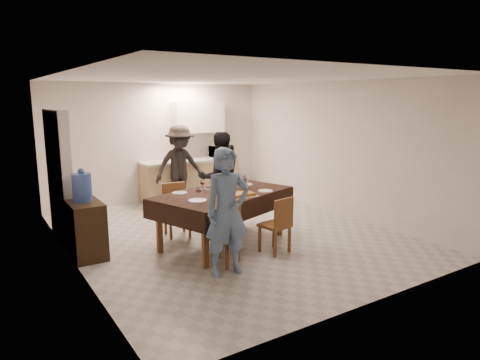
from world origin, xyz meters
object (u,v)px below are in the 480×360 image
object	(u,v)px
person_kitchen	(180,166)
microwave	(221,151)
wine_bottle	(218,183)
console	(85,228)
water_jug	(82,187)
person_near	(227,212)
person_far	(220,178)
savoury_tart	(242,194)
water_pitcher	(243,184)
dining_table	(223,195)

from	to	relation	value
person_kitchen	microwave	bearing A→B (deg)	19.45
wine_bottle	person_kitchen	bearing A→B (deg)	78.55
console	person_kitchen	xyz separation A→B (m)	(2.43, 1.95, 0.45)
microwave	person_kitchen	size ratio (longest dim) A/B	0.29
water_jug	person_near	xyz separation A→B (m)	(1.41, -1.69, -0.19)
person_near	microwave	bearing A→B (deg)	67.32
wine_bottle	person_kitchen	size ratio (longest dim) A/B	0.16
wine_bottle	person_far	xyz separation A→B (m)	(0.60, 1.00, -0.13)
person_near	savoury_tart	bearing A→B (deg)	52.42
console	person_kitchen	size ratio (longest dim) A/B	0.51
microwave	person_far	distance (m)	2.33
person_far	person_kitchen	xyz separation A→B (m)	(-0.09, 1.54, 0.02)
person_far	person_kitchen	size ratio (longest dim) A/B	0.97
water_jug	person_kitchen	size ratio (longest dim) A/B	0.23
person_far	savoury_tart	bearing A→B (deg)	84.57
savoury_tart	person_far	xyz separation A→B (m)	(0.45, 1.43, -0.02)
water_jug	person_near	bearing A→B (deg)	-50.07
water_pitcher	person_far	world-z (taller)	person_far
dining_table	microwave	bearing A→B (deg)	41.41
water_pitcher	savoury_tart	distance (m)	0.42
console	microwave	size ratio (longest dim) A/B	1.78
dining_table	water_jug	xyz separation A→B (m)	(-1.96, 0.64, 0.23)
water_jug	person_far	bearing A→B (deg)	9.36
savoury_tart	person_near	xyz separation A→B (m)	(-0.65, -0.67, -0.02)
savoury_tart	person_kitchen	bearing A→B (deg)	83.01
savoury_tart	person_near	world-z (taller)	person_near
water_jug	person_kitchen	distance (m)	3.12
console	person_far	xyz separation A→B (m)	(2.51, 0.41, 0.43)
console	microwave	xyz separation A→B (m)	(3.70, 2.40, 0.64)
dining_table	console	size ratio (longest dim) A/B	2.73
water_pitcher	person_far	size ratio (longest dim) A/B	0.12
water_pitcher	savoury_tart	bearing A→B (deg)	-127.15
console	wine_bottle	world-z (taller)	wine_bottle
water_pitcher	person_kitchen	size ratio (longest dim) A/B	0.12
water_pitcher	person_kitchen	world-z (taller)	person_kitchen
dining_table	person_far	size ratio (longest dim) A/B	1.44
wine_bottle	water_pitcher	world-z (taller)	wine_bottle
person_near	water_pitcher	bearing A→B (deg)	54.57
dining_table	person_far	world-z (taller)	person_far
microwave	person_kitchen	world-z (taller)	person_kitchen
water_jug	wine_bottle	bearing A→B (deg)	-17.05
wine_bottle	person_far	distance (m)	1.17
dining_table	console	bearing A→B (deg)	143.21
water_pitcher	person_near	size ratio (longest dim) A/B	0.12
console	wine_bottle	bearing A→B (deg)	-17.05
console	microwave	world-z (taller)	microwave
water_jug	microwave	xyz separation A→B (m)	(3.70, 2.40, 0.03)
water_jug	water_pitcher	xyz separation A→B (m)	(2.31, -0.69, -0.09)
person_kitchen	savoury_tart	bearing A→B (deg)	-96.99
wine_bottle	microwave	size ratio (longest dim) A/B	0.56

